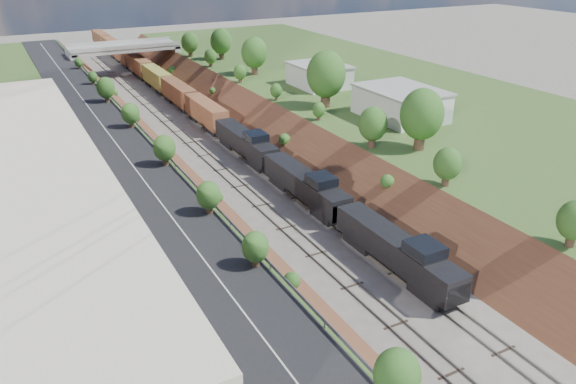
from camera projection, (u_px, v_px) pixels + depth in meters
The scene contains 14 objects.
platform_right at pixel (414, 112), 92.99m from camera, with size 44.00×180.00×5.00m, color #435C26.
embankment_left at pixel (154, 173), 75.22m from camera, with size 7.07×180.00×7.07m, color brown.
embankment_right at pixel (297, 147), 84.62m from camera, with size 7.07×180.00×7.07m, color brown.
rail_left_track at pixel (213, 162), 78.77m from camera, with size 1.58×180.00×0.18m, color gray.
rail_right_track at pixel (246, 156), 80.99m from camera, with size 1.58×180.00×0.18m, color gray.
road at pixel (115, 142), 71.23m from camera, with size 8.00×180.00×0.10m, color black.
guardrail at pixel (147, 134), 72.62m from camera, with size 0.10×171.00×0.70m.
commercial_building at pixel (15, 202), 46.74m from camera, with size 14.30×62.30×7.00m.
overpass at pixel (125, 54), 127.92m from camera, with size 24.50×8.30×7.40m.
white_building_near at pixel (400, 104), 80.64m from camera, with size 9.00×12.00×4.00m, color silver.
white_building_far at pixel (319, 76), 98.25m from camera, with size 8.00×10.00×3.60m, color silver.
tree_right_large at pixel (422, 115), 67.21m from camera, with size 5.25×5.25×7.61m.
tree_left_crest at pixel (288, 271), 39.74m from camera, with size 2.45×2.45×3.55m.
freight_train at pixel (168, 85), 110.55m from camera, with size 2.73×154.71×4.55m.
Camera 1 is at (-27.67, -10.04, 28.40)m, focal length 35.00 mm.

